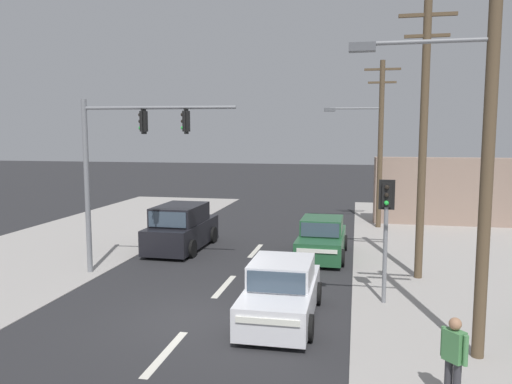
% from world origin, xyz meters
% --- Properties ---
extents(ground_plane, '(140.00, 140.00, 0.00)m').
position_xyz_m(ground_plane, '(0.00, 0.00, 0.00)').
color(ground_plane, '#28282B').
extents(lane_dash_near, '(0.20, 2.40, 0.01)m').
position_xyz_m(lane_dash_near, '(0.00, -2.00, 0.00)').
color(lane_dash_near, silver).
rests_on(lane_dash_near, ground).
extents(lane_dash_mid, '(0.20, 2.40, 0.01)m').
position_xyz_m(lane_dash_mid, '(0.00, 3.00, 0.00)').
color(lane_dash_mid, silver).
rests_on(lane_dash_mid, ground).
extents(lane_dash_far, '(0.20, 2.40, 0.01)m').
position_xyz_m(lane_dash_far, '(0.00, 8.00, 0.00)').
color(lane_dash_far, silver).
rests_on(lane_dash_far, ground).
extents(kerb_left_verge, '(8.00, 40.00, 0.02)m').
position_xyz_m(kerb_left_verge, '(-8.50, 4.00, 0.01)').
color(kerb_left_verge, '#A39E99').
rests_on(kerb_left_verge, ground).
extents(utility_pole_foreground_right, '(3.78, 0.29, 9.34)m').
position_xyz_m(utility_pole_foreground_right, '(6.57, -0.86, 5.03)').
color(utility_pole_foreground_right, brown).
rests_on(utility_pole_foreground_right, ground).
extents(utility_pole_midground_right, '(1.80, 0.26, 9.04)m').
position_xyz_m(utility_pole_midground_right, '(6.16, 5.18, 4.76)').
color(utility_pole_midground_right, brown).
rests_on(utility_pole_midground_right, ground).
extents(utility_pole_background_right, '(3.77, 0.64, 8.53)m').
position_xyz_m(utility_pole_background_right, '(5.07, 14.40, 4.62)').
color(utility_pole_background_right, brown).
rests_on(utility_pole_background_right, ground).
extents(traffic_signal_mast, '(5.28, 0.60, 6.00)m').
position_xyz_m(traffic_signal_mast, '(-3.74, 3.73, 4.15)').
color(traffic_signal_mast, slate).
rests_on(traffic_signal_mast, ground).
extents(pedestal_signal_right_kerb, '(0.44, 0.30, 3.56)m').
position_xyz_m(pedestal_signal_right_kerb, '(4.90, 2.35, 2.42)').
color(pedestal_signal_right_kerb, slate).
rests_on(pedestal_signal_right_kerb, ground).
extents(shopfront_wall_far, '(12.00, 1.00, 3.60)m').
position_xyz_m(shopfront_wall_far, '(11.00, 16.00, 1.80)').
color(shopfront_wall_far, gray).
rests_on(shopfront_wall_far, ground).
extents(sedan_crossing_left, '(1.90, 4.24, 1.56)m').
position_xyz_m(sedan_crossing_left, '(2.20, 0.60, 0.70)').
color(sedan_crossing_left, silver).
rests_on(sedan_crossing_left, ground).
extents(sedan_receding_far, '(1.94, 4.26, 1.56)m').
position_xyz_m(sedan_receding_far, '(2.77, 7.53, 0.70)').
color(sedan_receding_far, '#235633').
rests_on(sedan_receding_far, ground).
extents(suv_kerbside_parked, '(2.12, 4.57, 1.90)m').
position_xyz_m(suv_kerbside_parked, '(-3.13, 7.71, 0.88)').
color(suv_kerbside_parked, black).
rests_on(suv_kerbside_parked, ground).
extents(pedestrian_at_kerb, '(0.40, 0.44, 1.63)m').
position_xyz_m(pedestrian_at_kerb, '(5.81, -3.02, 0.93)').
color(pedestrian_at_kerb, '#333338').
rests_on(pedestrian_at_kerb, ground).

